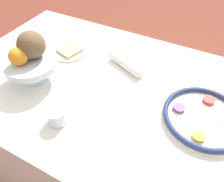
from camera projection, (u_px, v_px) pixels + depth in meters
ground_plane at (120, 165)px, 1.44m from camera, size 8.00×8.00×0.00m
dining_table at (122, 136)px, 1.19m from camera, size 1.59×0.89×0.71m
seder_plate at (204, 117)px, 0.81m from camera, size 0.31×0.31×0.03m
fruit_stand at (31, 64)px, 0.92m from camera, size 0.23×0.23×0.11m
orange_fruit at (18, 56)px, 0.87m from camera, size 0.08×0.08×0.08m
coconut at (31, 45)px, 0.89m from camera, size 0.12×0.12×0.12m
bread_plate at (69, 51)px, 1.13m from camera, size 0.18×0.18×0.02m
napkin_roll at (126, 64)px, 1.03m from camera, size 0.20×0.11×0.04m
cup_near at (57, 116)px, 0.80m from camera, size 0.07×0.07×0.06m
fork_right at (194, 181)px, 0.66m from camera, size 0.07×0.17×0.01m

